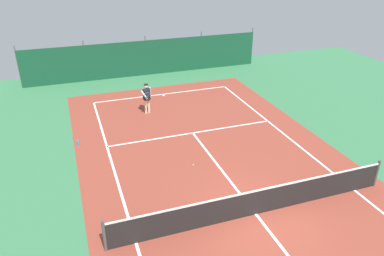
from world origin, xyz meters
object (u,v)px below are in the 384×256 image
tennis_net (257,202)px  tennis_player (147,96)px  tennis_ball_near_player (193,165)px  water_bottle (78,143)px

tennis_net → tennis_player: bearing=99.0°
tennis_net → tennis_ball_near_player: size_ratio=153.33×
tennis_player → water_bottle: tennis_player is taller
tennis_net → tennis_ball_near_player: 3.76m
tennis_player → water_bottle: 4.62m
tennis_player → tennis_ball_near_player: tennis_player is taller
water_bottle → tennis_net: bearing=-52.9°
tennis_net → water_bottle: 8.81m
water_bottle → tennis_player: bearing=32.9°
tennis_player → water_bottle: size_ratio=6.83×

